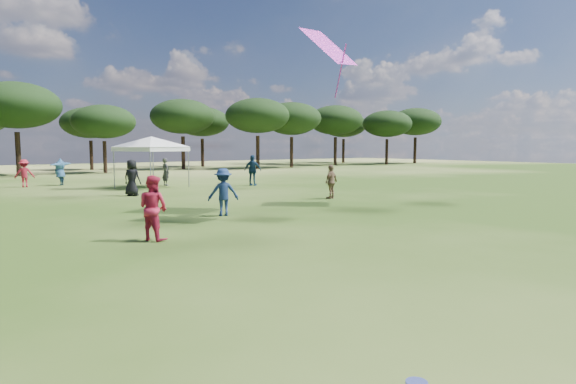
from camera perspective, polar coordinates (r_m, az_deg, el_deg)
name	(u,v)px	position (r m, az deg, el deg)	size (l,w,h in m)	color
tent_right	(151,139)	(29.16, -15.91, 6.10)	(5.91, 5.91, 3.28)	gray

